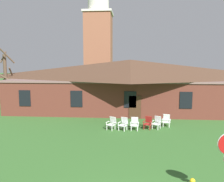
% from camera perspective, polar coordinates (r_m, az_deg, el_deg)
% --- Properties ---
extents(brick_building, '(25.52, 10.40, 5.38)m').
position_cam_1_polar(brick_building, '(25.05, 4.64, 1.92)').
color(brick_building, brown).
rests_on(brick_building, ground).
extents(dome_tower, '(5.18, 5.18, 19.91)m').
position_cam_1_polar(dome_tower, '(42.35, -3.43, 12.75)').
color(dome_tower, '#93563D').
rests_on(dome_tower, ground).
extents(lawn_chair_by_porch, '(0.82, 0.85, 0.96)m').
position_cam_1_polar(lawn_chair_by_porch, '(17.17, -0.05, -8.14)').
color(lawn_chair_by_porch, silver).
rests_on(lawn_chair_by_porch, ground).
extents(lawn_chair_near_door, '(0.80, 0.84, 0.96)m').
position_cam_1_polar(lawn_chair_near_door, '(17.04, 2.95, -8.27)').
color(lawn_chair_near_door, white).
rests_on(lawn_chair_near_door, ground).
extents(lawn_chair_left_end, '(0.67, 0.70, 0.96)m').
position_cam_1_polar(lawn_chair_left_end, '(17.15, 5.78, -8.19)').
color(lawn_chair_left_end, white).
rests_on(lawn_chair_left_end, ground).
extents(lawn_chair_middle, '(0.76, 0.81, 0.96)m').
position_cam_1_polar(lawn_chair_middle, '(17.56, 9.17, -7.89)').
color(lawn_chair_middle, maroon).
rests_on(lawn_chair_middle, ground).
extents(lawn_chair_right_end, '(0.83, 0.86, 0.96)m').
position_cam_1_polar(lawn_chair_right_end, '(17.72, 11.38, -7.79)').
color(lawn_chair_right_end, white).
rests_on(lawn_chair_right_end, ground).
extents(lawn_chair_far_side, '(0.72, 0.76, 0.96)m').
position_cam_1_polar(lawn_chair_far_side, '(18.49, 13.70, -7.23)').
color(lawn_chair_far_side, white).
rests_on(lawn_chair_far_side, ground).
extents(bare_tree_beside_building, '(2.05, 2.08, 6.61)m').
position_cam_1_polar(bare_tree_beside_building, '(27.10, -25.43, 2.87)').
color(bare_tree_beside_building, brown).
rests_on(bare_tree_beside_building, ground).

